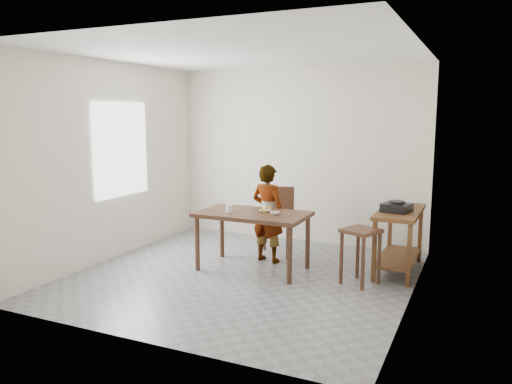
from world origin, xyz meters
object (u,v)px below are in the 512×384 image
at_px(stool, 360,257).
at_px(prep_counter, 399,241).
at_px(dining_chair, 276,222).
at_px(dining_table, 253,241).
at_px(child, 268,213).

bearing_deg(stool, prep_counter, 64.23).
bearing_deg(stool, dining_chair, 151.39).
bearing_deg(dining_table, stool, 0.54).
bearing_deg(prep_counter, child, -170.52).
distance_m(prep_counter, child, 1.73).
height_order(prep_counter, child, child).
xyz_separation_m(dining_table, dining_chair, (0.00, 0.77, 0.10)).
height_order(dining_chair, stool, dining_chair).
distance_m(prep_counter, dining_chair, 1.72).
bearing_deg(stool, child, 163.38).
distance_m(child, dining_chair, 0.40).
bearing_deg(dining_table, dining_chair, 89.66).
xyz_separation_m(prep_counter, dining_chair, (-1.72, 0.07, 0.08)).
bearing_deg(dining_chair, prep_counter, -15.21).
distance_m(dining_table, prep_counter, 1.86).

